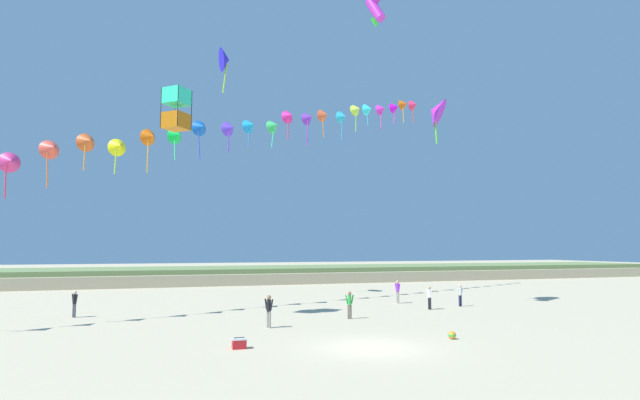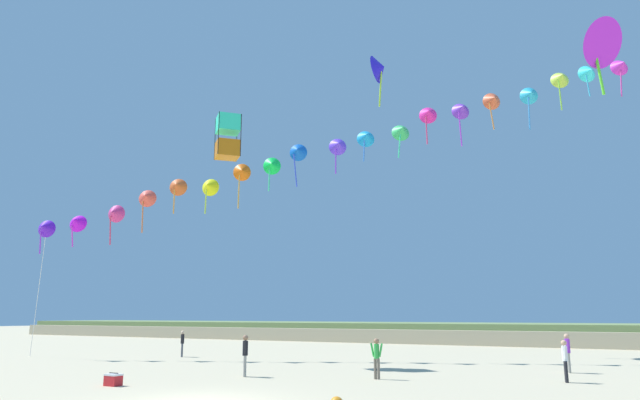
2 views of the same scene
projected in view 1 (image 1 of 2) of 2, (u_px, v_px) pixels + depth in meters
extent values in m
plane|color=#C1B28E|center=(371.00, 348.00, 20.75)|extent=(240.00, 240.00, 0.00)
cube|color=tan|center=(232.00, 277.00, 60.75)|extent=(120.00, 13.84, 1.23)
cube|color=#6B844C|center=(232.00, 270.00, 60.83)|extent=(120.00, 11.76, 0.70)
cylinder|color=#726656|center=(351.00, 312.00, 29.18)|extent=(0.12, 0.12, 0.80)
cylinder|color=#726656|center=(348.00, 312.00, 29.14)|extent=(0.12, 0.12, 0.80)
cylinder|color=green|center=(349.00, 300.00, 29.23)|extent=(0.21, 0.21, 0.57)
cylinder|color=green|center=(352.00, 299.00, 29.28)|extent=(0.19, 0.08, 0.54)
cylinder|color=green|center=(347.00, 299.00, 29.18)|extent=(0.19, 0.08, 0.54)
sphere|color=#9E7051|center=(349.00, 293.00, 29.26)|extent=(0.22, 0.22, 0.22)
cylinder|color=#282D4C|center=(461.00, 301.00, 35.38)|extent=(0.11, 0.11, 0.78)
cylinder|color=#282D4C|center=(459.00, 301.00, 35.33)|extent=(0.11, 0.11, 0.78)
cylinder|color=white|center=(460.00, 291.00, 35.42)|extent=(0.21, 0.21, 0.55)
cylinder|color=white|center=(462.00, 291.00, 35.49)|extent=(0.19, 0.09, 0.52)
cylinder|color=white|center=(458.00, 291.00, 35.36)|extent=(0.19, 0.09, 0.52)
sphere|color=beige|center=(460.00, 286.00, 35.46)|extent=(0.21, 0.21, 0.21)
cylinder|color=#474C56|center=(73.00, 311.00, 29.77)|extent=(0.12, 0.12, 0.80)
cylinder|color=#474C56|center=(75.00, 311.00, 29.70)|extent=(0.12, 0.12, 0.80)
cylinder|color=black|center=(75.00, 299.00, 29.80)|extent=(0.21, 0.21, 0.56)
cylinder|color=black|center=(73.00, 298.00, 29.90)|extent=(0.18, 0.19, 0.54)
cylinder|color=black|center=(77.00, 299.00, 29.72)|extent=(0.18, 0.19, 0.54)
sphere|color=beige|center=(75.00, 293.00, 29.84)|extent=(0.22, 0.22, 0.22)
cylinder|color=black|center=(430.00, 304.00, 33.51)|extent=(0.12, 0.12, 0.79)
cylinder|color=black|center=(429.00, 303.00, 33.62)|extent=(0.12, 0.12, 0.79)
cylinder|color=white|center=(429.00, 293.00, 33.63)|extent=(0.21, 0.21, 0.56)
cylinder|color=white|center=(431.00, 293.00, 33.48)|extent=(0.12, 0.20, 0.53)
cylinder|color=white|center=(428.00, 293.00, 33.78)|extent=(0.12, 0.20, 0.53)
sphere|color=tan|center=(429.00, 288.00, 33.67)|extent=(0.21, 0.21, 0.21)
cylinder|color=gray|center=(397.00, 297.00, 37.39)|extent=(0.12, 0.12, 0.85)
cylinder|color=gray|center=(398.00, 298.00, 37.26)|extent=(0.12, 0.12, 0.85)
cylinder|color=purple|center=(398.00, 288.00, 37.39)|extent=(0.23, 0.23, 0.61)
cylinder|color=purple|center=(396.00, 287.00, 37.56)|extent=(0.13, 0.22, 0.57)
cylinder|color=purple|center=(399.00, 287.00, 37.23)|extent=(0.13, 0.22, 0.57)
sphere|color=tan|center=(397.00, 282.00, 37.43)|extent=(0.23, 0.23, 0.23)
cylinder|color=gray|center=(270.00, 320.00, 25.83)|extent=(0.12, 0.12, 0.85)
cylinder|color=gray|center=(268.00, 319.00, 25.92)|extent=(0.12, 0.12, 0.85)
cylinder|color=black|center=(269.00, 305.00, 25.95)|extent=(0.22, 0.22, 0.60)
cylinder|color=black|center=(272.00, 305.00, 25.84)|extent=(0.19, 0.21, 0.57)
cylinder|color=black|center=(266.00, 304.00, 26.07)|extent=(0.19, 0.21, 0.57)
sphere|color=#9E7051|center=(269.00, 297.00, 25.99)|extent=(0.23, 0.23, 0.23)
cone|color=#D8337E|center=(10.00, 162.00, 26.40)|extent=(1.29, 1.07, 1.11)
cylinder|color=#E5395E|center=(5.00, 182.00, 26.19)|extent=(0.08, 0.21, 1.76)
cone|color=#EF5040|center=(51.00, 148.00, 27.85)|extent=(1.35, 1.24, 1.16)
cylinder|color=orange|center=(47.00, 170.00, 27.63)|extent=(0.17, 0.10, 2.02)
cone|color=#D45623|center=(88.00, 142.00, 29.22)|extent=(1.33, 1.21, 1.14)
cylinder|color=gold|center=(84.00, 158.00, 29.03)|extent=(0.10, 0.12, 1.53)
cone|color=yellow|center=(118.00, 146.00, 30.74)|extent=(1.29, 1.08, 1.13)
cylinder|color=#BAE539|center=(115.00, 162.00, 30.54)|extent=(0.13, 0.09, 1.52)
cone|color=#DF5C0C|center=(151.00, 137.00, 32.24)|extent=(1.32, 1.23, 1.12)
cylinder|color=gold|center=(148.00, 156.00, 32.01)|extent=(0.08, 0.12, 2.14)
cone|color=#0CD342|center=(177.00, 135.00, 33.58)|extent=(1.32, 1.20, 1.12)
cylinder|color=#39E591|center=(175.00, 149.00, 33.39)|extent=(0.14, 0.21, 1.47)
cone|color=blue|center=(201.00, 127.00, 34.58)|extent=(1.30, 1.12, 1.11)
cylinder|color=blue|center=(199.00, 145.00, 34.36)|extent=(0.23, 0.23, 2.04)
cone|color=#5D37E7|center=(230.00, 128.00, 36.45)|extent=(1.34, 1.24, 1.14)
cylinder|color=#8739E5|center=(228.00, 142.00, 36.25)|extent=(0.11, 0.12, 1.61)
cone|color=#1697DE|center=(251.00, 126.00, 37.64)|extent=(1.39, 1.31, 1.20)
cylinder|color=#397EE5|center=(249.00, 137.00, 37.45)|extent=(0.15, 0.10, 1.37)
cone|color=#34C15F|center=(274.00, 126.00, 39.06)|extent=(1.41, 1.35, 1.22)
cylinder|color=#39E596|center=(273.00, 138.00, 38.87)|extent=(0.24, 0.11, 1.52)
cone|color=#F22395|center=(290.00, 116.00, 40.47)|extent=(1.32, 1.16, 1.16)
cylinder|color=#E5396F|center=(288.00, 129.00, 40.26)|extent=(0.08, 0.14, 1.77)
cone|color=purple|center=(309.00, 118.00, 41.82)|extent=(1.38, 1.28, 1.19)
cylinder|color=#AE39E5|center=(308.00, 133.00, 41.59)|extent=(0.11, 0.28, 2.15)
cone|color=#DC5730|center=(324.00, 115.00, 43.37)|extent=(1.31, 1.17, 1.10)
cylinder|color=orange|center=(323.00, 127.00, 43.17)|extent=(0.24, 0.25, 1.72)
cone|color=#25ABD3|center=(343.00, 117.00, 44.89)|extent=(1.31, 1.12, 1.13)
cylinder|color=#3995E5|center=(342.00, 130.00, 44.67)|extent=(0.14, 0.10, 2.06)
cone|color=#BDE23F|center=(357.00, 109.00, 46.41)|extent=(1.34, 1.20, 1.19)
cylinder|color=#95E539|center=(356.00, 121.00, 46.20)|extent=(0.10, 0.26, 1.89)
cone|color=#32EAEF|center=(368.00, 109.00, 47.76)|extent=(1.32, 1.18, 1.12)
cylinder|color=#39B7E5|center=(368.00, 118.00, 47.57)|extent=(0.18, 0.09, 1.40)
cone|color=#DE2DC2|center=(382.00, 109.00, 49.20)|extent=(1.36, 1.25, 1.18)
cylinder|color=#E539A1|center=(381.00, 120.00, 48.99)|extent=(0.18, 0.26, 1.87)
cone|color=#D60FEF|center=(395.00, 107.00, 50.69)|extent=(1.41, 1.35, 1.21)
cylinder|color=#E539CF|center=(394.00, 117.00, 50.50)|extent=(0.12, 0.09, 1.51)
cone|color=#DB5C0E|center=(404.00, 104.00, 51.98)|extent=(1.37, 1.29, 1.17)
cylinder|color=gold|center=(403.00, 115.00, 51.77)|extent=(0.16, 0.14, 1.78)
cone|color=#EE2D63|center=(414.00, 105.00, 53.51)|extent=(1.30, 1.13, 1.11)
cylinder|color=#E53940|center=(413.00, 115.00, 53.30)|extent=(0.09, 0.14, 1.77)
cylinder|color=#B92EC0|center=(375.00, 10.00, 34.40)|extent=(1.42, 1.63, 1.89)
cone|color=#2DE538|center=(375.00, 23.00, 34.30)|extent=(0.88, 0.88, 0.56)
cone|color=#2A1BDD|center=(225.00, 60.00, 43.20)|extent=(1.12, 2.17, 2.18)
cone|color=#AAE52D|center=(225.00, 59.00, 43.20)|extent=(0.66, 1.20, 1.21)
cylinder|color=#AAE52D|center=(225.00, 78.00, 43.04)|extent=(0.39, 0.27, 2.63)
cube|color=#C2690F|center=(176.00, 121.00, 29.58)|extent=(1.76, 1.76, 0.95)
cube|color=#2DE5AD|center=(177.00, 97.00, 29.73)|extent=(1.76, 1.76, 0.95)
cylinder|color=black|center=(175.00, 113.00, 30.47)|extent=(0.04, 0.04, 2.45)
cylinder|color=black|center=(161.00, 108.00, 29.34)|extent=(0.04, 0.04, 2.45)
cylinder|color=black|center=(178.00, 105.00, 28.84)|extent=(0.04, 0.04, 2.45)
cylinder|color=black|center=(192.00, 111.00, 29.97)|extent=(0.04, 0.04, 2.45)
cone|color=#C924DF|center=(435.00, 112.00, 37.63)|extent=(2.65, 2.78, 2.34)
cone|color=#5EE52D|center=(435.00, 111.00, 37.63)|extent=(1.49, 1.55, 1.31)
cylinder|color=#5EE52D|center=(436.00, 130.00, 37.49)|extent=(0.30, 0.24, 2.11)
cube|color=red|center=(239.00, 344.00, 20.55)|extent=(0.56, 0.40, 0.36)
cube|color=white|center=(239.00, 339.00, 20.57)|extent=(0.58, 0.41, 0.06)
cylinder|color=black|center=(239.00, 338.00, 20.58)|extent=(0.45, 0.03, 0.03)
sphere|color=orange|center=(452.00, 335.00, 22.69)|extent=(0.36, 0.36, 0.36)
cylinder|color=green|center=(452.00, 335.00, 22.69)|extent=(0.36, 0.36, 0.09)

